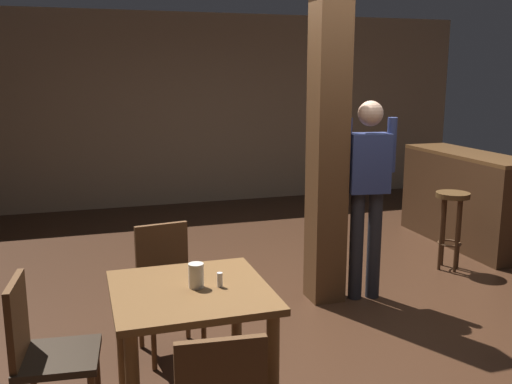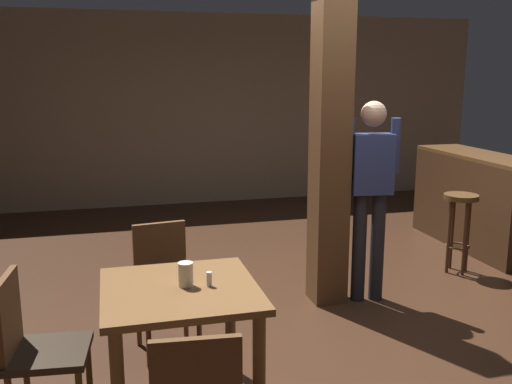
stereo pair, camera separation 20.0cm
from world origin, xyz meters
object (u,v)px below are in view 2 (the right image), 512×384
Objects in this scene: dining_table at (181,311)px; bar_stool_near at (460,215)px; napkin_cup at (186,274)px; chair_north at (164,281)px; salt_shaker at (209,279)px; bar_counter at (471,200)px; chair_west at (34,344)px; standing_person at (371,187)px.

bar_stool_near reaches higher than dining_table.
bar_stool_near is (2.91, 1.68, -0.25)m from napkin_cup.
dining_table is 0.82m from chair_north.
salt_shaker is (0.16, -0.03, 0.18)m from dining_table.
chair_north is 0.50× the size of bar_counter.
dining_table is 10.40× the size of salt_shaker.
salt_shaker reaches higher than bar_stool_near.
chair_west is 2.89m from standing_person.
chair_north is at bearing 90.94° from dining_table.
chair_west is 0.52× the size of standing_person.
chair_north is at bearing -163.59° from bar_stool_near.
bar_counter reaches higher than dining_table.
chair_north is 0.52× the size of standing_person.
chair_west is at bearing -156.01° from bar_stool_near.
napkin_cup reaches higher than chair_north.
napkin_cup is at bearing -150.03° from bar_stool_near.
standing_person is at bearing -160.26° from bar_stool_near.
bar_counter is (4.36, 2.37, 0.03)m from chair_west.
chair_west is at bearing 178.42° from dining_table.
napkin_cup is (0.04, 0.01, 0.21)m from dining_table.
salt_shaker is (0.18, -0.84, 0.30)m from chair_north.
chair_west is 0.50× the size of bar_counter.
napkin_cup reaches higher than bar_stool_near.
chair_north reaches higher than dining_table.
chair_west is 0.89m from napkin_cup.
dining_table is at bearing -144.49° from standing_person.
bar_counter is at bearing 23.75° from chair_north.
bar_stool_near is at bearing -131.41° from bar_counter.
chair_west is at bearing -154.16° from standing_person.
chair_west is 1.00m from salt_shaker.
chair_north is (-0.01, 0.81, -0.12)m from dining_table.
chair_west is at bearing -151.50° from bar_counter.
dining_table is 0.51× the size of standing_person.
napkin_cup is 1.66× the size of salt_shaker.
napkin_cup is at bearing -146.00° from bar_counter.
dining_table is at bearing -1.58° from chair_west.
bar_counter is (3.41, 2.42, -0.27)m from salt_shaker.
standing_person reaches higher than salt_shaker.
chair_west is at bearing 177.07° from salt_shaker.
dining_table is 0.25m from salt_shaker.
bar_stool_near is (3.74, 1.67, 0.07)m from chair_west.
dining_table is 6.25× the size of napkin_cup.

